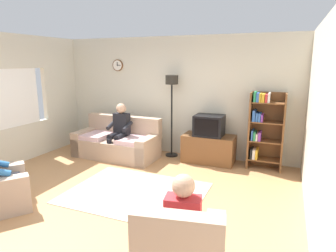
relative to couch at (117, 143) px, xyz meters
The scene contains 11 objects.
ground_plane 2.15m from the couch, 59.26° to the right, with size 12.00×12.00×0.00m, color #B27F51.
back_wall_assembly 1.72m from the couch, 37.56° to the left, with size 6.20×0.17×2.70m.
right_wall 4.47m from the couch, 24.83° to the right, with size 0.12×5.80×2.70m, color beige.
couch is the anchor object (origin of this frame).
tv_stand 2.08m from the couch, 11.79° to the left, with size 1.10×0.56×0.60m.
tv 2.13m from the couch, 11.13° to the left, with size 0.60×0.49×0.44m.
bookshelf 3.21m from the couch, ahead, with size 0.68×0.36×1.57m.
floor_lamp 1.69m from the couch, 24.80° to the left, with size 0.28×0.28×1.85m.
area_rug 2.05m from the couch, 49.58° to the right, with size 2.20×1.70×0.01m, color #AD9E8E.
person_on_couch 0.43m from the couch, 37.82° to the right, with size 0.52×0.54×1.24m.
person_in_right_armchair 4.04m from the couch, 48.51° to the right, with size 0.56×0.58×1.12m.
Camera 1 is at (2.42, -3.65, 2.13)m, focal length 31.07 mm.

